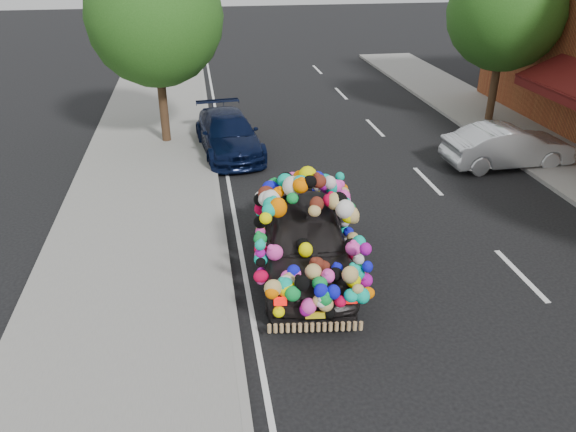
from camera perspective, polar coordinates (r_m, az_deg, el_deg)
The scene contains 9 objects.
ground at distance 11.18m, azimuth 6.42°, elevation -7.61°, with size 100.00×100.00×0.00m, color black.
sidewalk at distance 10.92m, azimuth -16.17°, elevation -9.17°, with size 4.00×60.00×0.12m, color gray.
kerb at distance 10.81m, azimuth -5.79°, elevation -8.48°, with size 0.15×60.00×0.13m, color gray.
lane_markings at distance 12.55m, azimuth 22.56°, elevation -5.54°, with size 6.00×50.00×0.01m, color silver, non-canonical shape.
tree_near_sidewalk at distance 18.52m, azimuth -13.41°, elevation 19.03°, with size 4.20×4.20×6.13m.
tree_far_b at distance 21.82m, azimuth 21.28°, elevation 18.73°, with size 4.00×4.00×5.90m.
plush_art_car at distance 11.22m, azimuth 1.84°, elevation -0.81°, with size 2.62×4.76×2.13m.
navy_sedan at distance 18.06m, azimuth -6.07°, elevation 8.30°, with size 1.74×4.29×1.25m, color black.
silver_hatchback at distance 18.08m, azimuth 21.43°, elevation 6.61°, with size 1.33×3.80×1.25m, color #BABDC2.
Camera 1 is at (-2.72, -8.85, 6.26)m, focal length 35.00 mm.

